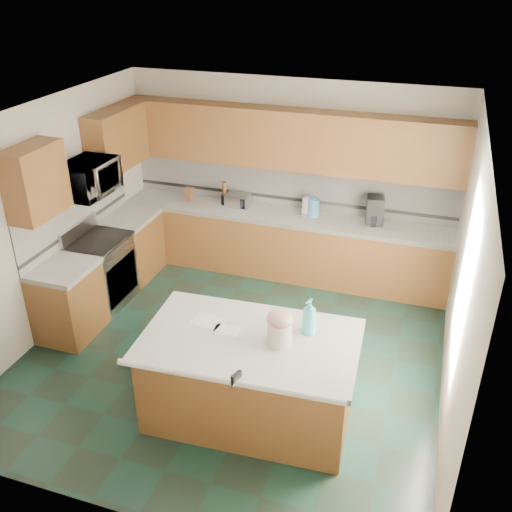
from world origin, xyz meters
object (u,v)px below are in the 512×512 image
at_px(island_base, 250,379).
at_px(toaster_oven, 238,200).
at_px(soap_bottle_island, 309,316).
at_px(island_top, 250,341).
at_px(treat_jar, 279,333).
at_px(knife_block, 189,194).
at_px(coffee_maker, 375,210).

height_order(island_base, toaster_oven, toaster_oven).
bearing_deg(soap_bottle_island, island_top, -131.13).
xyz_separation_m(island_base, toaster_oven, (-1.17, 2.92, 0.59)).
bearing_deg(toaster_oven, soap_bottle_island, -58.63).
distance_m(treat_jar, toaster_oven, 3.25).
relative_size(knife_block, coffee_maker, 0.52).
relative_size(island_base, soap_bottle_island, 5.29).
bearing_deg(island_base, island_top, 0.00).
distance_m(island_base, soap_bottle_island, 0.87).
xyz_separation_m(island_base, treat_jar, (0.28, 0.01, 0.61)).
height_order(treat_jar, coffee_maker, coffee_maker).
height_order(island_top, coffee_maker, coffee_maker).
bearing_deg(soap_bottle_island, knife_block, 153.39).
bearing_deg(island_base, coffee_maker, 72.87).
distance_m(island_base, island_top, 0.46).
xyz_separation_m(treat_jar, toaster_oven, (-1.45, 2.91, -0.02)).
distance_m(treat_jar, soap_bottle_island, 0.34).
bearing_deg(island_top, island_base, 0.00).
bearing_deg(treat_jar, soap_bottle_island, 28.29).
relative_size(treat_jar, soap_bottle_island, 0.64).
height_order(island_top, toaster_oven, toaster_oven).
bearing_deg(toaster_oven, island_base, -68.84).
xyz_separation_m(island_base, island_top, (0.00, 0.00, 0.46)).
relative_size(treat_jar, toaster_oven, 0.71).
distance_m(soap_bottle_island, coffee_maker, 2.70).
height_order(island_base, island_top, island_top).
bearing_deg(island_base, knife_block, 120.25).
height_order(soap_bottle_island, coffee_maker, coffee_maker).
xyz_separation_m(treat_jar, soap_bottle_island, (0.22, 0.25, 0.06)).
bearing_deg(coffee_maker, toaster_oven, 171.85).
bearing_deg(knife_block, soap_bottle_island, -49.88).
relative_size(island_top, soap_bottle_island, 5.56).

